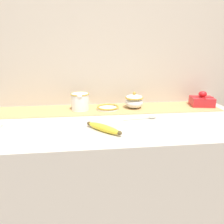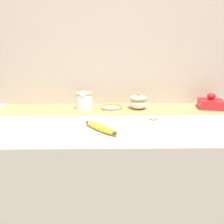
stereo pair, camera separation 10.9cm
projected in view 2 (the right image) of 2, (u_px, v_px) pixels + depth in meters
name	position (u px, v px, depth m)	size (l,w,h in m)	color
countertop	(112.00, 193.00, 1.26)	(1.47, 0.66, 0.89)	beige
back_wall	(111.00, 56.00, 1.37)	(2.27, 0.04, 2.40)	beige
table_runner	(112.00, 109.00, 1.32)	(1.35, 0.24, 0.00)	tan
cream_pitcher	(84.00, 100.00, 1.30)	(0.11, 0.13, 0.10)	white
sugar_bowl	(138.00, 102.00, 1.31)	(0.11, 0.11, 0.10)	white
small_dish	(111.00, 108.00, 1.30)	(0.13, 0.13, 0.02)	white
banana	(100.00, 128.00, 0.97)	(0.16, 0.16, 0.03)	yellow
spoon	(152.00, 119.00, 1.13)	(0.18, 0.04, 0.01)	#A89E89
gift_box	(210.00, 103.00, 1.32)	(0.15, 0.14, 0.09)	red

